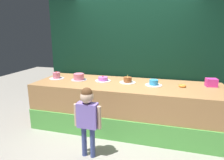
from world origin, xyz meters
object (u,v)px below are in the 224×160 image
object	(u,v)px
cake_far_left	(57,76)
cake_left	(79,77)
cake_far_right	(154,83)
donut	(182,86)
cake_right	(128,80)
child_figure	(87,113)
pink_box	(211,83)
cake_center	(103,79)

from	to	relation	value
cake_far_left	cake_left	bearing A→B (deg)	1.92
cake_far_left	cake_far_right	xyz separation A→B (m)	(1.99, 0.00, -0.01)
cake_left	donut	bearing A→B (deg)	0.37
cake_right	cake_far_right	bearing A→B (deg)	-7.55
child_figure	donut	distance (m)	1.77
cake_left	cake_far_right	bearing A→B (deg)	-0.46
child_figure	donut	bearing A→B (deg)	40.24
donut	cake_far_left	world-z (taller)	cake_far_left
child_figure	cake_right	world-z (taller)	child_figure
donut	child_figure	bearing A→B (deg)	-139.76
pink_box	cake_far_right	xyz separation A→B (m)	(-0.99, -0.20, -0.03)
donut	cake_far_left	size ratio (longest dim) A/B	0.43
child_figure	pink_box	distance (m)	2.27
cake_far_left	cake_right	bearing A→B (deg)	2.70
child_figure	cake_right	size ratio (longest dim) A/B	3.43
donut	cake_right	distance (m)	1.00
pink_box	cake_far_right	bearing A→B (deg)	-168.65
donut	cake_far_right	distance (m)	0.50
child_figure	donut	size ratio (longest dim) A/B	8.20
pink_box	cake_far_left	world-z (taller)	cake_far_left
cake_left	cake_center	distance (m)	0.50
cake_far_left	cake_far_right	world-z (taller)	cake_far_left
child_figure	pink_box	world-z (taller)	child_figure
cake_left	cake_center	size ratio (longest dim) A/B	1.02
donut	cake_right	size ratio (longest dim) A/B	0.42
cake_left	pink_box	bearing A→B (deg)	4.31
child_figure	cake_right	xyz separation A→B (m)	(0.35, 1.18, 0.23)
donut	cake_left	bearing A→B (deg)	-179.63
cake_center	cake_right	bearing A→B (deg)	0.07
pink_box	cake_right	world-z (taller)	cake_right
cake_far_right	cake_far_left	bearing A→B (deg)	-179.87
child_figure	donut	xyz separation A→B (m)	(1.34, 1.14, 0.20)
cake_center	cake_far_right	world-z (taller)	cake_center
cake_center	cake_far_right	bearing A→B (deg)	-3.76
donut	cake_left	xyz separation A→B (m)	(-1.99, -0.01, 0.04)
child_figure	cake_far_right	xyz separation A→B (m)	(0.84, 1.11, 0.22)
child_figure	cake_left	size ratio (longest dim) A/B	3.34
child_figure	pink_box	bearing A→B (deg)	35.47
donut	cake_far_left	distance (m)	2.49
child_figure	cake_far_left	xyz separation A→B (m)	(-1.14, 1.11, 0.24)
pink_box	donut	size ratio (longest dim) A/B	1.42
cake_right	cake_far_right	size ratio (longest dim) A/B	1.02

